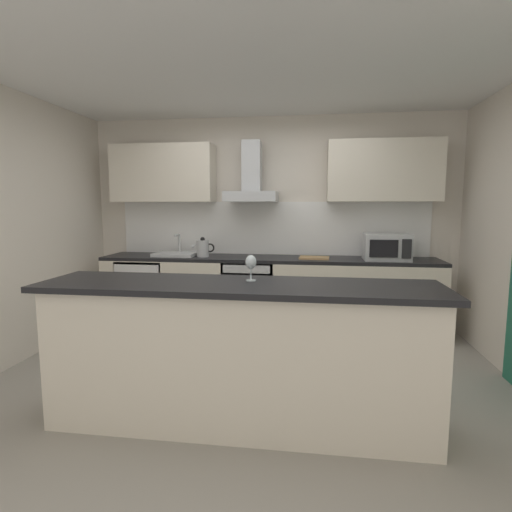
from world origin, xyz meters
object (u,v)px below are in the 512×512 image
(chopping_board, at_px, (314,258))
(range_hood, at_px, (252,183))
(refrigerator, at_px, (147,293))
(microwave, at_px, (386,247))
(kettle, at_px, (203,248))
(oven, at_px, (250,293))
(sink, at_px, (176,254))
(wine_glass, at_px, (251,263))

(chopping_board, bearing_deg, range_hood, 168.58)
(refrigerator, xyz_separation_m, microwave, (2.88, -0.03, 0.62))
(kettle, xyz_separation_m, range_hood, (0.57, 0.16, 0.78))
(range_hood, bearing_deg, oven, -90.00)
(oven, relative_size, sink, 1.60)
(sink, relative_size, kettle, 1.73)
(refrigerator, height_order, sink, sink)
(wine_glass, relative_size, chopping_board, 0.52)
(microwave, distance_m, sink, 2.49)
(oven, relative_size, chopping_board, 2.35)
(refrigerator, height_order, wine_glass, wine_glass)
(kettle, bearing_deg, wine_glass, -65.84)
(sink, xyz_separation_m, chopping_board, (1.68, -0.03, -0.02))
(sink, xyz_separation_m, wine_glass, (1.25, -2.04, 0.20))
(refrigerator, xyz_separation_m, range_hood, (1.31, 0.13, 1.36))
(microwave, distance_m, kettle, 2.14)
(oven, relative_size, wine_glass, 4.50)
(oven, xyz_separation_m, range_hood, (0.00, 0.13, 1.33))
(sink, distance_m, range_hood, 1.27)
(wine_glass, distance_m, chopping_board, 2.06)
(oven, distance_m, range_hood, 1.33)
(sink, bearing_deg, range_hood, 7.33)
(microwave, bearing_deg, chopping_board, 179.70)
(refrigerator, bearing_deg, wine_glass, -51.06)
(kettle, height_order, wine_glass, wine_glass)
(sink, height_order, range_hood, range_hood)
(microwave, height_order, wine_glass, microwave)
(microwave, bearing_deg, sink, 179.10)
(sink, bearing_deg, chopping_board, -1.18)
(range_hood, distance_m, chopping_board, 1.17)
(sink, bearing_deg, oven, -0.68)
(refrigerator, bearing_deg, chopping_board, -0.58)
(wine_glass, height_order, chopping_board, wine_glass)
(sink, distance_m, chopping_board, 1.68)
(sink, distance_m, kettle, 0.36)
(refrigerator, relative_size, range_hood, 1.18)
(refrigerator, bearing_deg, range_hood, 5.75)
(microwave, distance_m, chopping_board, 0.82)
(oven, height_order, range_hood, range_hood)
(oven, distance_m, refrigerator, 1.31)
(refrigerator, relative_size, kettle, 2.94)
(refrigerator, distance_m, wine_glass, 2.69)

